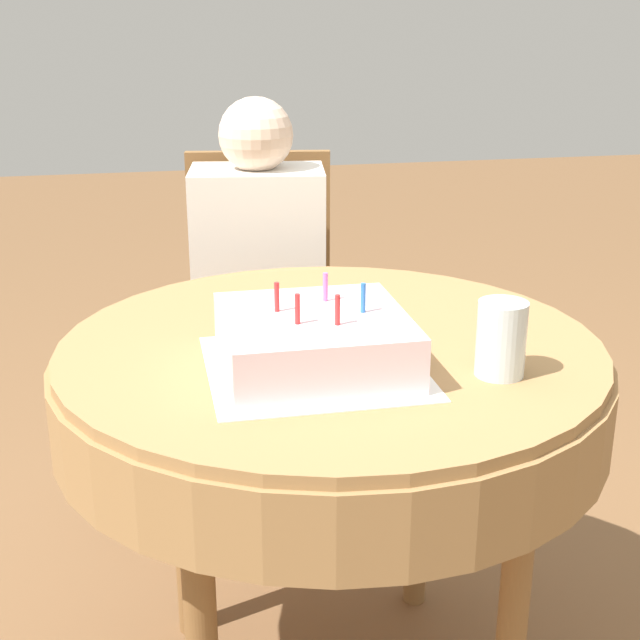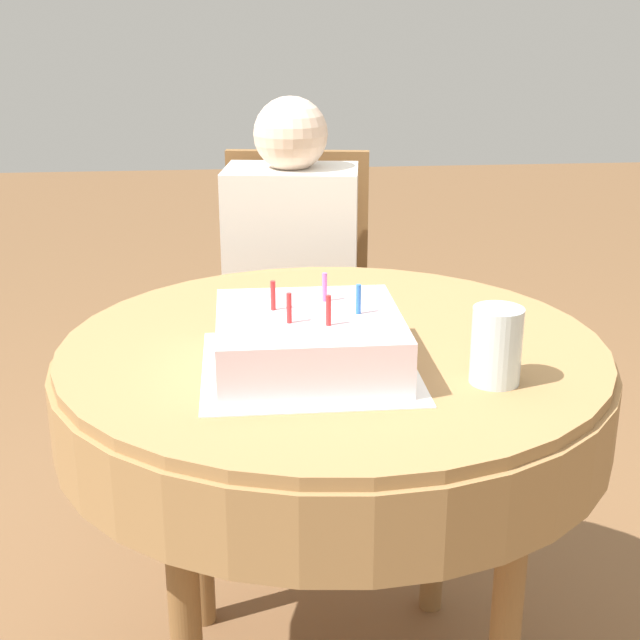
# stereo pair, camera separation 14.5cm
# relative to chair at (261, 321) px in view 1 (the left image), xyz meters

# --- Properties ---
(dining_table) EXTENTS (0.94, 0.94, 0.74)m
(dining_table) POSITION_rel_chair_xyz_m (0.01, -0.83, 0.16)
(dining_table) COLOR #9E7547
(dining_table) RESTS_ON ground_plane
(chair) EXTENTS (0.48, 0.48, 0.92)m
(chair) POSITION_rel_chair_xyz_m (0.00, 0.00, 0.00)
(chair) COLOR brown
(chair) RESTS_ON ground_plane
(person) EXTENTS (0.35, 0.34, 1.08)m
(person) POSITION_rel_chair_xyz_m (-0.01, -0.10, 0.15)
(person) COLOR beige
(person) RESTS_ON ground_plane
(napkin) EXTENTS (0.33, 0.33, 0.00)m
(napkin) POSITION_rel_chair_xyz_m (-0.04, -0.94, 0.25)
(napkin) COLOR white
(napkin) RESTS_ON dining_table
(birthday_cake) EXTENTS (0.28, 0.28, 0.13)m
(birthday_cake) POSITION_rel_chair_xyz_m (-0.04, -0.94, 0.30)
(birthday_cake) COLOR silver
(birthday_cake) RESTS_ON dining_table
(drinking_glass) EXTENTS (0.08, 0.08, 0.12)m
(drinking_glass) POSITION_rel_chair_xyz_m (0.23, -1.02, 0.31)
(drinking_glass) COLOR silver
(drinking_glass) RESTS_ON dining_table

